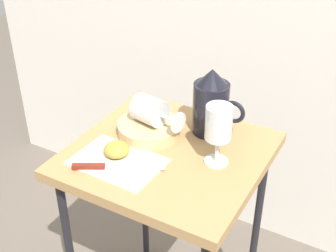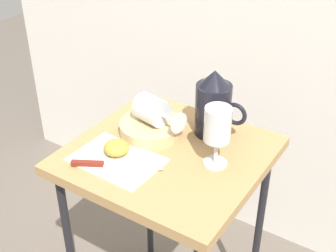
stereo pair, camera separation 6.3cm
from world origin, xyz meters
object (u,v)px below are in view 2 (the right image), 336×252
object	(u,v)px
pitcher	(213,108)
apple_half_left	(116,148)
basket_tray	(151,128)
table	(168,173)
wine_glass_tipped_near	(153,110)
wine_glass_upright	(217,128)
knife	(103,165)

from	to	relation	value
pitcher	apple_half_left	size ratio (longest dim) A/B	2.84
basket_tray	apple_half_left	distance (m)	0.14
table	pitcher	bearing A→B (deg)	68.67
wine_glass_tipped_near	apple_half_left	bearing A→B (deg)	-97.72
basket_tray	wine_glass_upright	world-z (taller)	wine_glass_upright
pitcher	wine_glass_tipped_near	world-z (taller)	pitcher
table	basket_tray	bearing A→B (deg)	151.21
wine_glass_tipped_near	knife	world-z (taller)	wine_glass_tipped_near
pitcher	basket_tray	bearing A→B (deg)	-146.47
wine_glass_upright	wine_glass_tipped_near	size ratio (longest dim) A/B	1.05
basket_tray	wine_glass_upright	distance (m)	0.25
wine_glass_upright	basket_tray	bearing A→B (deg)	171.82
table	apple_half_left	size ratio (longest dim) A/B	10.26
basket_tray	wine_glass_tipped_near	distance (m)	0.06
table	wine_glass_tipped_near	size ratio (longest dim) A/B	4.47
basket_tray	wine_glass_upright	bearing A→B (deg)	-8.18
table	basket_tray	distance (m)	0.14
basket_tray	pitcher	size ratio (longest dim) A/B	0.92
basket_tray	pitcher	distance (m)	0.19
basket_tray	apple_half_left	world-z (taller)	apple_half_left
table	basket_tray	xyz separation A→B (m)	(-0.09, 0.05, 0.09)
table	wine_glass_upright	bearing A→B (deg)	7.09
wine_glass_upright	wine_glass_tipped_near	xyz separation A→B (m)	(-0.22, 0.04, -0.04)
table	pitcher	size ratio (longest dim) A/B	3.61
wine_glass_tipped_near	table	bearing A→B (deg)	-32.52
basket_tray	knife	size ratio (longest dim) A/B	0.84
pitcher	wine_glass_tipped_near	xyz separation A→B (m)	(-0.14, -0.09, -0.01)
basket_tray	apple_half_left	xyz separation A→B (m)	(-0.02, -0.14, 0.01)
table	wine_glass_tipped_near	xyz separation A→B (m)	(-0.09, 0.06, 0.15)
apple_half_left	wine_glass_tipped_near	bearing A→B (deg)	82.28
basket_tray	table	bearing A→B (deg)	-28.79
apple_half_left	knife	xyz separation A→B (m)	(0.00, -0.06, -0.01)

